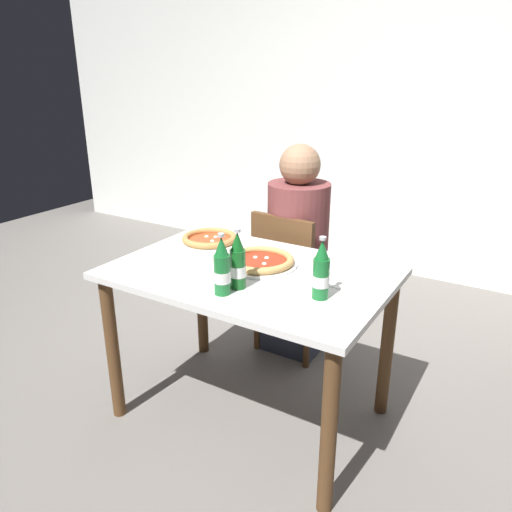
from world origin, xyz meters
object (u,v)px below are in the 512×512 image
at_px(dining_table_main, 250,294).
at_px(beer_bottle_center, 238,263).
at_px(pizza_marinara_far, 210,239).
at_px(napkin_with_cutlery, 331,277).
at_px(beer_bottle_left, 321,273).
at_px(diner_seated, 297,256).
at_px(beer_bottle_right, 222,269).
at_px(chair_behind_table, 292,275).
at_px(pizza_margherita_near, 260,261).

height_order(dining_table_main, beer_bottle_center, beer_bottle_center).
bearing_deg(pizza_marinara_far, napkin_with_cutlery, -7.33).
xyz_separation_m(pizza_marinara_far, beer_bottle_left, (0.74, -0.30, 0.08)).
height_order(diner_seated, pizza_marinara_far, diner_seated).
bearing_deg(pizza_marinara_far, beer_bottle_right, -49.05).
relative_size(chair_behind_table, pizza_marinara_far, 2.85).
bearing_deg(beer_bottle_left, chair_behind_table, 124.17).
xyz_separation_m(diner_seated, beer_bottle_left, (0.47, -0.76, 0.27)).
height_order(chair_behind_table, beer_bottle_center, beer_bottle_center).
bearing_deg(diner_seated, beer_bottle_right, -81.80).
distance_m(dining_table_main, napkin_with_cutlery, 0.37).
bearing_deg(chair_behind_table, beer_bottle_left, 129.05).
distance_m(pizza_margherita_near, napkin_with_cutlery, 0.33).
bearing_deg(chair_behind_table, beer_bottle_center, 106.21).
relative_size(pizza_margherita_near, beer_bottle_right, 1.33).
bearing_deg(beer_bottle_center, beer_bottle_left, 14.42).
bearing_deg(beer_bottle_left, pizza_marinara_far, 158.20).
bearing_deg(napkin_with_cutlery, dining_table_main, -161.99).
bearing_deg(napkin_with_cutlery, beer_bottle_left, -78.16).
relative_size(dining_table_main, beer_bottle_center, 4.86).
bearing_deg(dining_table_main, chair_behind_table, 99.64).
bearing_deg(pizza_marinara_far, beer_bottle_center, -42.20).
bearing_deg(napkin_with_cutlery, beer_bottle_center, -133.97).
bearing_deg(beer_bottle_left, pizza_margherita_near, 155.56).
relative_size(pizza_margherita_near, pizza_marinara_far, 1.11).
height_order(beer_bottle_left, napkin_with_cutlery, beer_bottle_left).
distance_m(diner_seated, pizza_margherita_near, 0.63).
distance_m(diner_seated, beer_bottle_center, 0.90).
bearing_deg(pizza_margherita_near, beer_bottle_right, -85.59).
xyz_separation_m(diner_seated, pizza_marinara_far, (-0.26, -0.46, 0.19)).
height_order(beer_bottle_center, napkin_with_cutlery, beer_bottle_center).
bearing_deg(diner_seated, dining_table_main, -81.58).
xyz_separation_m(dining_table_main, beer_bottle_center, (0.05, -0.18, 0.22)).
distance_m(beer_bottle_center, napkin_with_cutlery, 0.41).
bearing_deg(pizza_margherita_near, beer_bottle_left, -24.44).
height_order(diner_seated, napkin_with_cutlery, diner_seated).
height_order(dining_table_main, pizza_marinara_far, pizza_marinara_far).
relative_size(dining_table_main, pizza_margherita_near, 3.64).
bearing_deg(pizza_marinara_far, diner_seated, 60.17).
relative_size(diner_seated, beer_bottle_center, 4.89).
xyz_separation_m(beer_bottle_center, beer_bottle_right, (-0.02, -0.08, 0.00)).
bearing_deg(beer_bottle_center, pizza_marinara_far, 137.80).
bearing_deg(chair_behind_table, beer_bottle_right, 103.92).
height_order(pizza_marinara_far, beer_bottle_right, beer_bottle_right).
distance_m(dining_table_main, diner_seated, 0.67).
distance_m(chair_behind_table, pizza_marinara_far, 0.57).
relative_size(beer_bottle_left, beer_bottle_center, 1.00).
bearing_deg(beer_bottle_center, beer_bottle_right, -104.11).
bearing_deg(beer_bottle_left, dining_table_main, 165.46).
distance_m(chair_behind_table, beer_bottle_right, 0.96).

